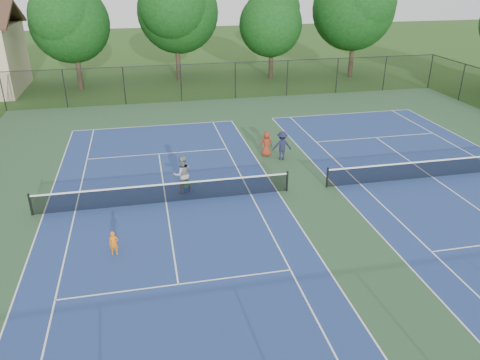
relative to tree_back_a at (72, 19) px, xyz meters
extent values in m
plane|color=#234716|center=(13.00, -24.00, -6.04)|extent=(140.00, 140.00, 0.00)
cube|color=#2E5332|center=(13.00, -24.00, -6.03)|extent=(36.00, 36.00, 0.01)
cube|color=navy|center=(6.00, -24.00, -6.03)|extent=(10.97, 23.77, 0.00)
cube|color=white|center=(6.00, -12.11, -6.02)|extent=(10.97, 0.06, 0.00)
cube|color=white|center=(0.52, -24.00, -6.02)|extent=(0.06, 23.77, 0.00)
cube|color=white|center=(11.48, -24.00, -6.02)|extent=(0.06, 23.77, 0.00)
cube|color=white|center=(1.88, -24.00, -6.02)|extent=(0.06, 23.77, 0.00)
cube|color=white|center=(10.12, -24.00, -6.02)|extent=(0.06, 23.77, 0.00)
cube|color=white|center=(6.00, -17.60, -6.02)|extent=(8.23, 0.06, 0.00)
cube|color=white|center=(6.00, -30.40, -6.02)|extent=(8.23, 0.06, 0.00)
cube|color=white|center=(6.00, -24.00, -6.02)|extent=(0.06, 12.80, 0.00)
cylinder|color=black|center=(0.05, -24.00, -5.50)|extent=(0.10, 0.10, 1.07)
cylinder|color=black|center=(11.95, -24.00, -5.50)|extent=(0.10, 0.10, 1.07)
cube|color=black|center=(6.00, -24.00, -5.57)|extent=(11.90, 0.01, 0.90)
cube|color=white|center=(6.00, -24.00, -5.09)|extent=(11.90, 0.04, 0.07)
cube|color=navy|center=(20.00, -24.00, -6.03)|extent=(10.97, 23.77, 0.00)
cube|color=white|center=(20.00, -12.11, -6.02)|extent=(10.97, 0.06, 0.00)
cube|color=white|center=(14.52, -24.00, -6.02)|extent=(0.06, 23.77, 0.00)
cube|color=white|center=(15.88, -24.00, -6.02)|extent=(0.06, 23.77, 0.00)
cube|color=white|center=(20.00, -17.60, -6.02)|extent=(8.23, 0.06, 0.00)
cube|color=white|center=(20.00, -24.00, -6.02)|extent=(0.06, 12.80, 0.00)
cylinder|color=black|center=(14.05, -24.00, -5.50)|extent=(0.10, 0.10, 1.07)
cube|color=black|center=(20.00, -24.00, -5.57)|extent=(11.90, 0.01, 0.90)
cube|color=white|center=(20.00, -24.00, -5.09)|extent=(11.90, 0.04, 0.07)
cylinder|color=black|center=(-5.00, -6.00, -4.54)|extent=(0.08, 0.08, 3.00)
cylinder|color=black|center=(-0.50, -6.00, -4.54)|extent=(0.08, 0.08, 3.00)
cylinder|color=black|center=(4.00, -6.00, -4.54)|extent=(0.08, 0.08, 3.00)
cylinder|color=black|center=(8.50, -6.00, -4.54)|extent=(0.08, 0.08, 3.00)
cylinder|color=black|center=(13.00, -6.00, -4.54)|extent=(0.08, 0.08, 3.00)
cylinder|color=black|center=(17.50, -6.00, -4.54)|extent=(0.08, 0.08, 3.00)
cylinder|color=black|center=(22.00, -6.00, -4.54)|extent=(0.08, 0.08, 3.00)
cylinder|color=black|center=(26.50, -6.00, -4.54)|extent=(0.08, 0.08, 3.00)
cylinder|color=black|center=(31.00, -6.00, -4.54)|extent=(0.08, 0.08, 3.00)
cylinder|color=black|center=(31.00, -10.50, -4.54)|extent=(0.08, 0.08, 3.00)
cube|color=black|center=(13.00, -6.00, -4.54)|extent=(36.00, 0.01, 3.00)
cube|color=black|center=(13.00, -6.00, -3.04)|extent=(36.00, 0.05, 0.05)
cylinder|color=#2D2116|center=(0.00, 0.00, -4.15)|extent=(0.44, 0.44, 3.78)
sphere|color=black|center=(0.00, 0.00, -0.39)|extent=(6.80, 6.80, 6.80)
sphere|color=black|center=(0.00, 0.00, 0.28)|extent=(5.58, 5.58, 5.58)
sphere|color=black|center=(0.00, 0.00, 0.94)|extent=(4.35, 4.35, 4.35)
cylinder|color=#2D2116|center=(9.00, 2.00, -3.97)|extent=(0.44, 0.44, 4.14)
sphere|color=black|center=(9.00, 2.00, 0.19)|extent=(7.60, 7.60, 7.60)
sphere|color=black|center=(9.00, 2.00, 0.82)|extent=(6.23, 6.23, 6.23)
cylinder|color=#2D2116|center=(18.00, 1.00, -4.33)|extent=(0.44, 0.44, 3.42)
sphere|color=black|center=(18.00, 1.00, -0.97)|extent=(6.00, 6.00, 6.00)
sphere|color=black|center=(18.00, 1.00, -0.27)|extent=(4.92, 4.92, 4.92)
sphere|color=black|center=(18.00, 1.00, 0.44)|extent=(3.84, 3.84, 3.84)
cylinder|color=#2D2116|center=(26.00, 0.00, -3.88)|extent=(0.44, 0.44, 4.32)
sphere|color=black|center=(26.00, 0.00, 0.43)|extent=(7.80, 7.80, 7.80)
sphere|color=black|center=(26.00, 0.00, 1.04)|extent=(6.40, 6.40, 6.40)
imported|color=orange|center=(3.77, -27.97, -5.55)|extent=(0.37, 0.25, 0.99)
imported|color=gray|center=(6.91, -23.03, -5.09)|extent=(1.06, 0.90, 1.90)
imported|color=#181A35|center=(12.91, -19.90, -5.20)|extent=(1.16, 0.76, 1.68)
imported|color=maroon|center=(12.18, -19.17, -5.30)|extent=(0.79, 0.58, 1.48)
cube|color=navy|center=(7.08, -23.02, -5.90)|extent=(0.42, 0.34, 0.28)
cube|color=green|center=(7.08, -23.02, -5.56)|extent=(0.34, 0.28, 0.38)
camera|label=1|loc=(5.34, -43.93, 4.15)|focal=35.00mm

